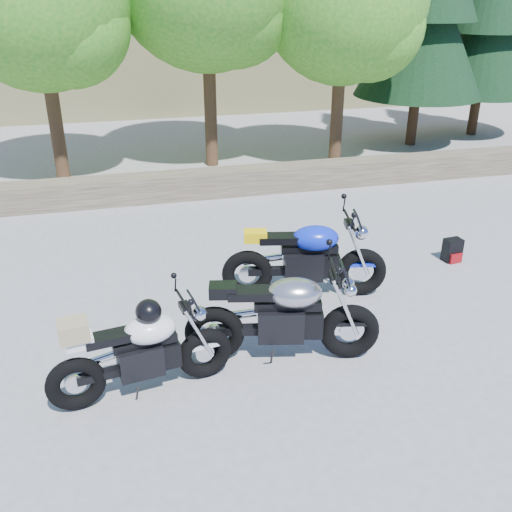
% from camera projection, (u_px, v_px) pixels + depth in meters
% --- Properties ---
extents(ground, '(90.00, 90.00, 0.00)m').
position_uv_depth(ground, '(260.00, 354.00, 6.50)').
color(ground, gray).
rests_on(ground, ground).
extents(stone_wall, '(22.00, 0.55, 0.50)m').
position_uv_depth(stone_wall, '(191.00, 185.00, 11.21)').
color(stone_wall, '#4C3E33').
rests_on(stone_wall, ground).
extents(tree_decid_right, '(3.54, 3.54, 5.41)m').
position_uv_depth(tree_decid_right, '(350.00, 1.00, 11.88)').
color(tree_decid_right, '#382314').
rests_on(tree_decid_right, ground).
extents(conifer_far, '(2.82, 2.82, 6.27)m').
position_uv_depth(conifer_far, '(491.00, 8.00, 14.64)').
color(conifer_far, '#382314').
rests_on(conifer_far, ground).
extents(silver_bike, '(2.14, 0.77, 1.09)m').
position_uv_depth(silver_bike, '(284.00, 317.00, 6.21)').
color(silver_bike, black).
rests_on(silver_bike, ground).
extents(white_bike, '(1.90, 0.61, 1.05)m').
position_uv_depth(white_bike, '(140.00, 350.00, 5.68)').
color(white_bike, black).
rests_on(white_bike, ground).
extents(blue_bike, '(2.19, 0.76, 1.11)m').
position_uv_depth(blue_bike, '(306.00, 260.00, 7.49)').
color(blue_bike, black).
rests_on(blue_bike, ground).
extents(backpack, '(0.28, 0.25, 0.35)m').
position_uv_depth(backpack, '(452.00, 250.00, 8.62)').
color(backpack, black).
rests_on(backpack, ground).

